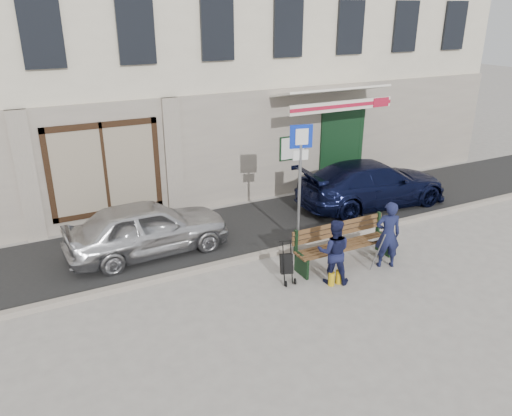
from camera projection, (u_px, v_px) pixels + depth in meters
ground at (316, 282)px, 10.44m from camera, size 80.00×80.00×0.00m
asphalt_lane at (250, 228)px, 13.00m from camera, size 60.00×3.20×0.01m
curb at (281, 250)px, 11.65m from camera, size 60.00×0.18×0.12m
building at (174, 20)px, 15.58m from camera, size 20.00×8.27×10.00m
car_silver at (148, 228)px, 11.45m from camera, size 3.78×1.64×1.27m
car_navy at (372, 184)px, 14.28m from camera, size 4.61×2.11×1.31m
parking_sign at (300, 165)px, 11.47m from camera, size 0.53×0.14×2.91m
bench at (343, 245)px, 11.01m from camera, size 2.40×1.17×0.98m
man at (388, 235)px, 10.81m from camera, size 0.65×0.55×1.52m
woman at (334, 252)px, 10.18m from camera, size 0.86×0.80×1.40m
stroller at (287, 265)px, 10.30m from camera, size 0.31×0.41×0.89m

